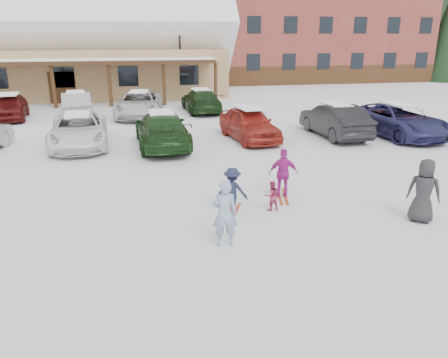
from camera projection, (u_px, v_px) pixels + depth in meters
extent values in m
plane|color=white|center=(220.00, 230.00, 10.95)|extent=(160.00, 160.00, 0.00)
cube|color=tan|center=(45.00, 72.00, 34.81)|extent=(28.00, 10.00, 3.60)
cube|color=#422814|center=(25.00, 63.00, 28.69)|extent=(25.20, 2.60, 0.25)
cube|color=white|center=(38.00, 22.00, 33.63)|extent=(29.12, 9.69, 9.69)
cube|color=maroon|center=(300.00, 21.00, 47.38)|extent=(24.00, 14.00, 12.00)
cube|color=maroon|center=(157.00, 36.00, 45.01)|extent=(7.00, 12.60, 9.00)
cube|color=#422814|center=(322.00, 75.00, 42.51)|extent=(24.00, 0.10, 1.80)
cylinder|color=black|center=(180.00, 57.00, 32.76)|extent=(0.16, 0.16, 6.10)
cube|color=black|center=(179.00, 12.00, 31.76)|extent=(0.50, 0.25, 0.25)
cylinder|color=black|center=(443.00, 74.00, 46.04)|extent=(0.60, 0.60, 1.32)
cylinder|color=black|center=(202.00, 70.00, 52.86)|extent=(0.60, 0.60, 1.08)
cone|color=black|center=(201.00, 30.00, 51.41)|extent=(3.96, 3.96, 8.10)
cylinder|color=black|center=(402.00, 65.00, 59.80)|extent=(0.60, 0.60, 1.38)
cone|color=black|center=(407.00, 19.00, 57.95)|extent=(5.06, 5.06, 10.35)
imported|color=#86A2C1|center=(225.00, 213.00, 9.90)|extent=(0.61, 0.42, 1.59)
imported|color=#AB3053|center=(271.00, 196.00, 12.05)|extent=(0.45, 0.37, 0.85)
imported|color=#1A203A|center=(232.00, 191.00, 11.79)|extent=(0.96, 0.78, 1.29)
cube|color=#A63917|center=(232.00, 212.00, 11.99)|extent=(0.75, 1.36, 0.03)
imported|color=#AB1F87|center=(283.00, 173.00, 12.94)|extent=(0.93, 0.55, 1.49)
cube|color=#A63917|center=(282.00, 196.00, 13.17)|extent=(0.50, 1.41, 0.03)
imported|color=#2A2A2D|center=(424.00, 191.00, 11.20)|extent=(0.98, 0.94, 1.69)
imported|color=white|center=(79.00, 130.00, 18.90)|extent=(2.72, 5.29, 1.43)
imported|color=#183815|center=(162.00, 130.00, 18.80)|extent=(2.34, 5.30, 1.51)
imported|color=#A1271E|center=(249.00, 124.00, 20.12)|extent=(2.36, 4.60, 1.50)
imported|color=black|center=(335.00, 120.00, 20.76)|extent=(1.85, 4.77, 1.55)
imported|color=navy|center=(398.00, 120.00, 20.84)|extent=(3.12, 5.71, 1.52)
imported|color=#591010|center=(10.00, 107.00, 24.98)|extent=(2.22, 4.43, 1.45)
imported|color=#ACACB1|center=(77.00, 105.00, 25.62)|extent=(2.16, 4.68, 1.48)
imported|color=silver|center=(139.00, 104.00, 25.79)|extent=(3.15, 5.65, 1.49)
imported|color=black|center=(201.00, 101.00, 27.43)|extent=(2.20, 4.95, 1.41)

